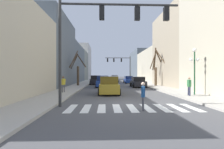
{
  "coord_description": "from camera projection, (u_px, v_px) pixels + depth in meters",
  "views": [
    {
      "loc": [
        -1.59,
        -11.44,
        2.02
      ],
      "look_at": [
        -0.12,
        26.36,
        1.9
      ],
      "focal_mm": 28.0,
      "sensor_mm": 36.0,
      "label": 1
    }
  ],
  "objects": [
    {
      "name": "pedestrian_waiting_at_curb",
      "position": [
        63.0,
        83.0,
        17.76
      ],
      "size": [
        0.43,
        0.65,
        1.64
      ],
      "rotation": [
        0.0,
        0.0,
        4.18
      ],
      "color": "#4C4C51",
      "rests_on": "sidewalk_left"
    },
    {
      "name": "street_lamp_right_corner",
      "position": [
        195.0,
        62.0,
        15.75
      ],
      "size": [
        0.95,
        0.36,
        4.21
      ],
      "color": "#1E4C2D",
      "rests_on": "sidewalk_right"
    },
    {
      "name": "street_tree_left_far",
      "position": [
        77.0,
        69.0,
        28.46
      ],
      "size": [
        3.03,
        3.15,
        5.71
      ],
      "color": "#473828",
      "rests_on": "sidewalk_left"
    },
    {
      "name": "crosswalk_stripes",
      "position": [
        132.0,
        108.0,
        10.36
      ],
      "size": [
        7.65,
        2.6,
        0.01
      ],
      "color": "white",
      "rests_on": "ground_plane"
    },
    {
      "name": "car_driving_toward_lane",
      "position": [
        96.0,
        80.0,
        33.89
      ],
      "size": [
        2.19,
        4.61,
        1.74
      ],
      "rotation": [
        0.0,
        0.0,
        1.57
      ],
      "color": "black",
      "rests_on": "ground_plane"
    },
    {
      "name": "traffic_signal_near",
      "position": [
        104.0,
        25.0,
        10.87
      ],
      "size": [
        7.48,
        0.28,
        6.77
      ],
      "color": "#2D2D2D",
      "rests_on": "ground_plane"
    },
    {
      "name": "building_row_right",
      "position": [
        169.0,
        57.0,
        33.07
      ],
      "size": [
        6.0,
        59.02,
        12.29
      ],
      "color": "#BCB299",
      "rests_on": "ground_plane"
    },
    {
      "name": "ground_plane",
      "position": [
        129.0,
        105.0,
        11.5
      ],
      "size": [
        240.0,
        240.0,
        0.0
      ],
      "primitive_type": "plane",
      "color": "#4C4C4F"
    },
    {
      "name": "pedestrian_on_right_sidewalk",
      "position": [
        189.0,
        85.0,
        15.1
      ],
      "size": [
        0.21,
        0.69,
        1.61
      ],
      "rotation": [
        0.0,
        0.0,
        1.57
      ],
      "color": "#282D47",
      "rests_on": "sidewalk_right"
    },
    {
      "name": "sidewalk_left",
      "position": [
        36.0,
        104.0,
        11.26
      ],
      "size": [
        2.83,
        90.0,
        0.15
      ],
      "color": "#ADA89E",
      "rests_on": "ground_plane"
    },
    {
      "name": "car_parked_left_mid",
      "position": [
        129.0,
        80.0,
        38.23
      ],
      "size": [
        1.98,
        4.64,
        1.57
      ],
      "rotation": [
        0.0,
        0.0,
        1.57
      ],
      "color": "navy",
      "rests_on": "ground_plane"
    },
    {
      "name": "car_parked_right_far",
      "position": [
        109.0,
        86.0,
        17.63
      ],
      "size": [
        2.13,
        4.29,
        1.77
      ],
      "rotation": [
        0.0,
        0.0,
        -1.57
      ],
      "color": "#A38423",
      "rests_on": "ground_plane"
    },
    {
      "name": "pedestrian_crossing_street",
      "position": [
        143.0,
        94.0,
        9.68
      ],
      "size": [
        0.27,
        0.68,
        1.57
      ],
      "rotation": [
        0.0,
        0.0,
        4.51
      ],
      "color": "#4C4C51",
      "rests_on": "ground_plane"
    },
    {
      "name": "car_parked_left_near",
      "position": [
        114.0,
        79.0,
        44.17
      ],
      "size": [
        1.98,
        4.26,
        1.73
      ],
      "rotation": [
        0.0,
        0.0,
        1.57
      ],
      "color": "white",
      "rests_on": "ground_plane"
    },
    {
      "name": "building_row_left",
      "position": [
        68.0,
        61.0,
        41.38
      ],
      "size": [
        6.0,
        68.23,
        12.8
      ],
      "color": "#BCB299",
      "rests_on": "ground_plane"
    },
    {
      "name": "street_tree_right_near",
      "position": [
        156.0,
        67.0,
        27.95
      ],
      "size": [
        2.53,
        3.24,
        6.07
      ],
      "color": "brown",
      "rests_on": "sidewalk_right"
    },
    {
      "name": "traffic_signal_far",
      "position": [
        121.0,
        63.0,
        41.8
      ],
      "size": [
        6.11,
        0.28,
        6.28
      ],
      "color": "#2D2D2D",
      "rests_on": "ground_plane"
    },
    {
      "name": "car_driving_away_lane",
      "position": [
        138.0,
        82.0,
        26.84
      ],
      "size": [
        2.13,
        4.2,
        1.59
      ],
      "rotation": [
        0.0,
        0.0,
        1.57
      ],
      "color": "black",
      "rests_on": "ground_plane"
    },
    {
      "name": "sidewalk_right",
      "position": [
        219.0,
        103.0,
        11.73
      ],
      "size": [
        2.83,
        90.0,
        0.15
      ],
      "color": "#ADA89E",
      "rests_on": "ground_plane"
    },
    {
      "name": "car_parked_left_far",
      "position": [
        103.0,
        82.0,
        27.01
      ],
      "size": [
        2.1,
        4.83,
        1.76
      ],
      "rotation": [
        0.0,
        0.0,
        -1.57
      ],
      "color": "navy",
      "rests_on": "ground_plane"
    }
  ]
}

